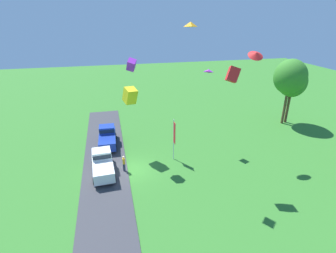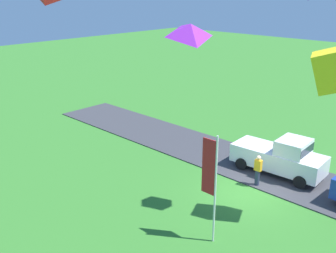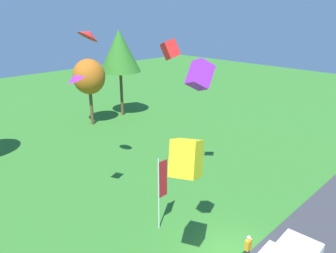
# 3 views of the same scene
# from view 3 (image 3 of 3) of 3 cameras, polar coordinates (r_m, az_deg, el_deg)

# --- Properties ---
(person_watching_sky) EXTENTS (0.36, 0.24, 1.71)m
(person_watching_sky) POSITION_cam_3_polar(r_m,az_deg,el_deg) (18.39, 13.70, -20.09)
(person_watching_sky) COLOR #2D334C
(person_watching_sky) RESTS_ON ground
(tree_far_right) EXTENTS (3.56, 3.56, 7.51)m
(tree_far_right) POSITION_cam_3_polar(r_m,az_deg,el_deg) (37.60, -13.59, 8.39)
(tree_far_right) COLOR brown
(tree_far_right) RESTS_ON ground
(tree_center_back) EXTENTS (4.93, 4.93, 10.41)m
(tree_center_back) POSITION_cam_3_polar(r_m,az_deg,el_deg) (40.15, -8.44, 12.87)
(tree_center_back) COLOR brown
(tree_center_back) RESTS_ON ground
(flag_banner) EXTENTS (0.71, 0.08, 4.61)m
(flag_banner) POSITION_cam_3_polar(r_m,az_deg,el_deg) (19.32, -1.14, -10.00)
(flag_banner) COLOR silver
(flag_banner) RESTS_ON ground
(kite_delta_topmost) EXTENTS (1.63, 1.62, 1.08)m
(kite_delta_topmost) POSITION_cam_3_polar(r_m,az_deg,el_deg) (23.47, -13.63, 15.35)
(kite_delta_topmost) COLOR red
(kite_diamond_over_trees) EXTENTS (1.12, 1.11, 0.55)m
(kite_diamond_over_trees) POSITION_cam_3_polar(r_m,az_deg,el_deg) (19.20, -16.02, 8.14)
(kite_diamond_over_trees) COLOR purple
(kite_box_high_right) EXTENTS (1.77, 1.64, 1.86)m
(kite_box_high_right) POSITION_cam_3_polar(r_m,az_deg,el_deg) (13.46, 3.21, -5.52)
(kite_box_high_right) COLOR yellow
(kite_box_near_flag) EXTENTS (1.33, 1.06, 1.41)m
(kite_box_near_flag) POSITION_cam_3_polar(r_m,az_deg,el_deg) (13.29, 5.59, 8.95)
(kite_box_near_flag) COLOR purple
(kite_box_trailing_tail) EXTENTS (1.24, 1.36, 1.53)m
(kite_box_trailing_tail) POSITION_cam_3_polar(r_m,az_deg,el_deg) (22.64, 0.39, 13.25)
(kite_box_trailing_tail) COLOR red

